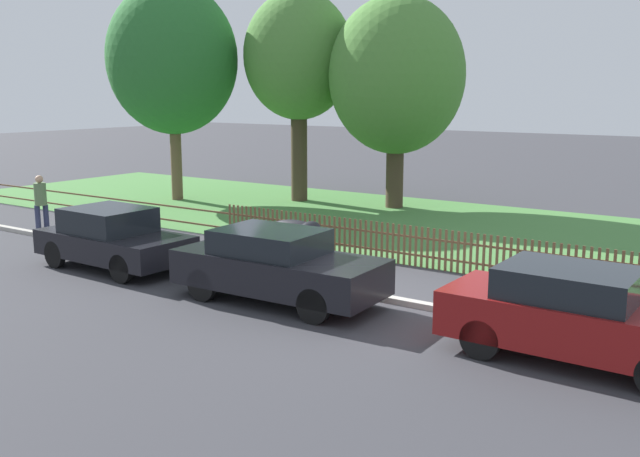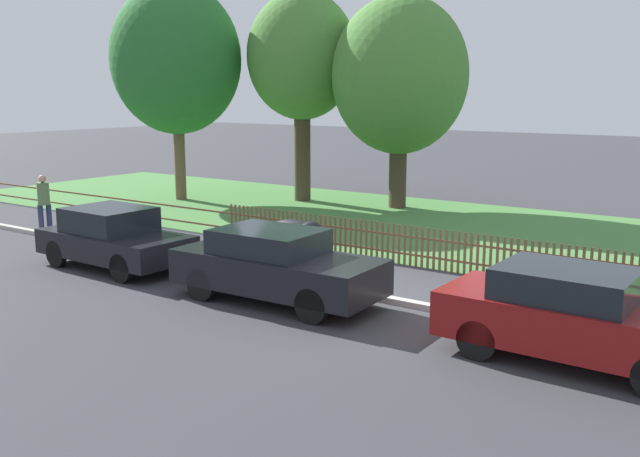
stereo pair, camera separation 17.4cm
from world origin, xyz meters
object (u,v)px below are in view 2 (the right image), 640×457
object	(u,v)px
parked_car_navy_estate	(575,316)
tree_mid_park	(400,76)
covered_motorcycle	(297,238)
pedestrian_near_fence	(44,200)
tree_behind_motorcycle	(302,58)
tree_nearest_kerb	(176,59)
parked_car_silver_hatchback	(114,238)
parked_car_black_saloon	(276,265)

from	to	relation	value
parked_car_navy_estate	tree_mid_park	size ratio (longest dim) A/B	0.56
covered_motorcycle	pedestrian_near_fence	bearing A→B (deg)	-179.26
tree_behind_motorcycle	tree_mid_park	size ratio (longest dim) A/B	1.05
tree_nearest_kerb	tree_behind_motorcycle	bearing A→B (deg)	31.52
covered_motorcycle	parked_car_navy_estate	bearing A→B (deg)	-23.98
covered_motorcycle	tree_behind_motorcycle	size ratio (longest dim) A/B	0.26
parked_car_silver_hatchback	covered_motorcycle	bearing A→B (deg)	36.93
parked_car_silver_hatchback	parked_car_black_saloon	xyz separation A→B (m)	(4.94, 0.02, 0.02)
parked_car_silver_hatchback	tree_behind_motorcycle	world-z (taller)	tree_behind_motorcycle
parked_car_black_saloon	pedestrian_near_fence	xyz separation A→B (m)	(-10.17, 1.64, 0.22)
parked_car_black_saloon	tree_nearest_kerb	size ratio (longest dim) A/B	0.53
parked_car_navy_estate	tree_behind_motorcycle	xyz separation A→B (m)	(-13.46, 11.10, 4.65)
parked_car_navy_estate	covered_motorcycle	world-z (taller)	parked_car_navy_estate
pedestrian_near_fence	parked_car_silver_hatchback	bearing A→B (deg)	87.90
covered_motorcycle	pedestrian_near_fence	world-z (taller)	pedestrian_near_fence
tree_behind_motorcycle	tree_nearest_kerb	bearing A→B (deg)	-148.48
parked_car_navy_estate	tree_behind_motorcycle	distance (m)	18.05
tree_behind_motorcycle	tree_mid_park	world-z (taller)	tree_behind_motorcycle
parked_car_navy_estate	covered_motorcycle	size ratio (longest dim) A/B	2.10
parked_car_navy_estate	tree_nearest_kerb	xyz separation A→B (m)	(-17.54, 8.60, 4.60)
tree_behind_motorcycle	covered_motorcycle	bearing A→B (deg)	-54.29
parked_car_navy_estate	pedestrian_near_fence	world-z (taller)	pedestrian_near_fence
covered_motorcycle	pedestrian_near_fence	distance (m)	8.83
parked_car_navy_estate	tree_mid_park	bearing A→B (deg)	129.96
tree_behind_motorcycle	pedestrian_near_fence	bearing A→B (deg)	-105.07
tree_mid_park	pedestrian_near_fence	world-z (taller)	tree_mid_park
parked_car_silver_hatchback	parked_car_black_saloon	distance (m)	4.94
parked_car_silver_hatchback	covered_motorcycle	distance (m)	4.38
covered_motorcycle	tree_nearest_kerb	size ratio (longest dim) A/B	0.24
parked_car_black_saloon	tree_mid_park	size ratio (longest dim) A/B	0.58
parked_car_silver_hatchback	pedestrian_near_fence	world-z (taller)	pedestrian_near_fence
parked_car_navy_estate	tree_behind_motorcycle	world-z (taller)	tree_behind_motorcycle
tree_nearest_kerb	parked_car_navy_estate	bearing A→B (deg)	-26.12
parked_car_silver_hatchback	pedestrian_near_fence	distance (m)	5.49
parked_car_black_saloon	tree_behind_motorcycle	xyz separation A→B (m)	(-7.60, 11.19, 4.66)
tree_nearest_kerb	tree_mid_park	distance (m)	8.54
parked_car_navy_estate	pedestrian_near_fence	distance (m)	16.10
parked_car_black_saloon	pedestrian_near_fence	size ratio (longest dim) A/B	2.53
parked_car_silver_hatchback	parked_car_black_saloon	size ratio (longest dim) A/B	0.90
parked_car_black_saloon	covered_motorcycle	distance (m)	2.91
covered_motorcycle	tree_behind_motorcycle	world-z (taller)	tree_behind_motorcycle
tree_nearest_kerb	covered_motorcycle	bearing A→B (deg)	-30.79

